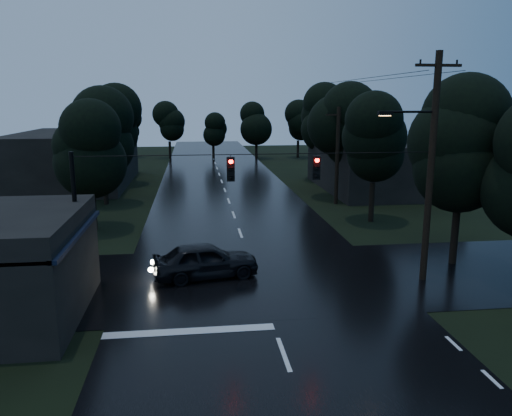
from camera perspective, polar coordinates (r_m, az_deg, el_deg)
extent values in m
cube|color=black|center=(40.27, -3.13, 0.77)|extent=(12.00, 120.00, 0.02)
cube|color=black|center=(22.98, 0.06, -8.10)|extent=(60.00, 9.00, 0.02)
cube|color=black|center=(19.48, -19.68, -2.71)|extent=(0.30, 7.00, 0.15)
cylinder|color=black|center=(17.29, -22.06, -10.73)|extent=(0.10, 0.10, 3.00)
cylinder|color=black|center=(22.79, -18.28, -4.93)|extent=(0.10, 0.10, 3.00)
cube|color=#EDCA5E|center=(18.28, -20.67, -6.04)|extent=(0.06, 1.60, 0.50)
cube|color=#EDCA5E|center=(20.80, -18.98, -3.74)|extent=(0.06, 1.20, 0.50)
cube|color=black|center=(46.84, 13.88, 4.78)|extent=(10.00, 14.00, 4.40)
cube|color=black|center=(50.96, -19.97, 5.32)|extent=(10.00, 16.00, 5.00)
cylinder|color=black|center=(22.98, 19.34, 4.08)|extent=(0.30, 0.30, 10.00)
cube|color=black|center=(22.83, 20.14, 15.07)|extent=(2.00, 0.12, 0.12)
cylinder|color=black|center=(22.32, 17.22, 10.46)|extent=(2.20, 0.10, 0.10)
cube|color=black|center=(21.90, 14.54, 10.45)|extent=(0.60, 0.25, 0.18)
cube|color=#FFB266|center=(21.90, 14.53, 10.19)|extent=(0.45, 0.18, 0.03)
cylinder|color=black|center=(39.19, 9.27, 5.87)|extent=(0.30, 0.30, 7.50)
cube|color=black|center=(38.98, 9.43, 10.47)|extent=(2.00, 0.12, 0.12)
cylinder|color=black|center=(21.53, -19.82, -1.89)|extent=(0.18, 0.18, 6.00)
cylinder|color=black|center=(20.67, 0.41, 6.17)|extent=(15.00, 0.03, 0.03)
cube|color=black|center=(20.62, -2.91, 4.46)|extent=(0.32, 0.25, 1.00)
sphere|color=#FF0C07|center=(20.48, -2.88, 4.41)|extent=(0.18, 0.18, 0.18)
cube|color=black|center=(21.19, 6.88, 4.60)|extent=(0.32, 0.25, 1.00)
sphere|color=#FF0C07|center=(21.05, 6.97, 4.54)|extent=(0.18, 0.18, 0.18)
cylinder|color=black|center=(26.56, 21.74, -3.01)|extent=(0.36, 0.36, 2.80)
sphere|color=black|center=(25.92, 22.33, 4.26)|extent=(4.48, 4.48, 4.48)
sphere|color=black|center=(25.80, 22.55, 6.90)|extent=(4.48, 4.48, 4.48)
sphere|color=black|center=(25.74, 22.77, 9.55)|extent=(4.48, 4.48, 4.48)
cylinder|color=black|center=(32.72, -18.06, -0.31)|extent=(0.36, 0.36, 2.45)
sphere|color=black|center=(32.23, -18.41, 4.86)|extent=(3.92, 3.92, 3.92)
sphere|color=black|center=(32.13, -18.54, 6.72)|extent=(3.92, 3.92, 3.92)
sphere|color=black|center=(32.06, -18.66, 8.59)|extent=(3.92, 3.92, 3.92)
cylinder|color=black|center=(40.54, -16.83, 2.23)|extent=(0.36, 0.36, 2.62)
sphere|color=black|center=(40.14, -17.11, 6.71)|extent=(4.20, 4.20, 4.20)
sphere|color=black|center=(40.05, -17.21, 8.31)|extent=(4.20, 4.20, 4.20)
sphere|color=black|center=(40.00, -17.31, 9.92)|extent=(4.20, 4.20, 4.20)
cylinder|color=black|center=(50.38, -15.66, 4.26)|extent=(0.36, 0.36, 2.80)
sphere|color=black|center=(50.05, -15.88, 8.12)|extent=(4.48, 4.48, 4.48)
sphere|color=black|center=(49.99, -15.96, 9.49)|extent=(4.48, 4.48, 4.48)
sphere|color=black|center=(49.96, -16.04, 10.86)|extent=(4.48, 4.48, 4.48)
cylinder|color=black|center=(34.14, 13.07, 0.64)|extent=(0.36, 0.36, 2.62)
sphere|color=black|center=(33.67, 13.33, 5.96)|extent=(4.20, 4.20, 4.20)
sphere|color=black|center=(33.57, 13.42, 7.87)|extent=(4.20, 4.20, 4.20)
sphere|color=black|center=(33.51, 13.52, 9.79)|extent=(4.20, 4.20, 4.20)
cylinder|color=black|center=(41.78, 10.11, 2.97)|extent=(0.36, 0.36, 2.80)
sphere|color=black|center=(41.38, 10.29, 7.62)|extent=(4.48, 4.48, 4.48)
sphere|color=black|center=(41.30, 10.35, 9.28)|extent=(4.48, 4.48, 4.48)
sphere|color=black|center=(41.26, 10.42, 10.94)|extent=(4.48, 4.48, 4.48)
cylinder|color=black|center=(51.45, 7.49, 4.87)|extent=(0.36, 0.36, 2.97)
sphere|color=black|center=(51.12, 7.61, 8.88)|extent=(4.76, 4.76, 4.76)
sphere|color=black|center=(51.06, 7.65, 10.31)|extent=(4.76, 4.76, 4.76)
sphere|color=black|center=(51.04, 7.69, 11.74)|extent=(4.76, 4.76, 4.76)
imported|color=black|center=(23.03, -5.79, -5.96)|extent=(5.08, 2.80, 1.64)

